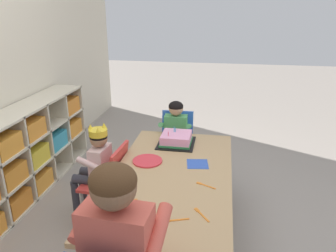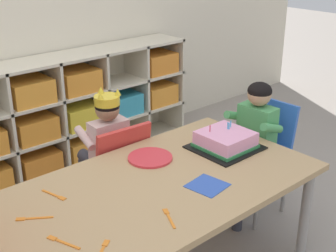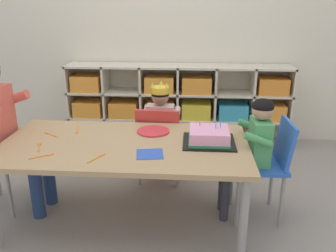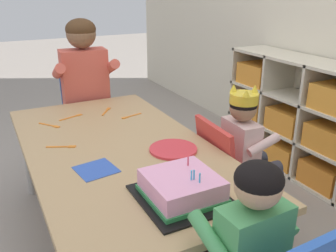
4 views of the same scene
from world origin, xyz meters
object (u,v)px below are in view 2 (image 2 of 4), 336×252
object	(u,v)px
fork_near_child_seat	(169,217)
child_with_crown	(105,140)
fork_at_table_front_edge	(32,218)
classroom_chair_blue	(117,167)
guest_at_table_side	(251,135)
paper_plate_stack	(150,158)
fork_by_napkin	(62,242)
fork_scattered_mid_table	(102,250)
birthday_cake_on_tray	(225,141)
classroom_chair_guest_side	(261,148)
activity_table	(152,195)
fork_beside_plate_stack	(55,195)

from	to	relation	value
fork_near_child_seat	child_with_crown	bearing A→B (deg)	-173.14
child_with_crown	fork_at_table_front_edge	distance (m)	0.87
classroom_chair_blue	guest_at_table_side	world-z (taller)	guest_at_table_side
fork_near_child_seat	paper_plate_stack	bearing A→B (deg)	173.95
classroom_chair_blue	paper_plate_stack	size ratio (longest dim) A/B	2.89
fork_by_napkin	fork_scattered_mid_table	xyz separation A→B (m)	(0.08, -0.14, 0.00)
birthday_cake_on_tray	paper_plate_stack	world-z (taller)	birthday_cake_on_tray
paper_plate_stack	classroom_chair_guest_side	bearing A→B (deg)	-8.11
classroom_chair_guest_side	fork_by_napkin	size ratio (longest dim) A/B	4.70
birthday_cake_on_tray	fork_by_napkin	bearing A→B (deg)	-172.12
fork_at_table_front_edge	child_with_crown	bearing A→B (deg)	71.43
fork_by_napkin	fork_scattered_mid_table	world-z (taller)	same
classroom_chair_guest_side	guest_at_table_side	size ratio (longest dim) A/B	0.82
fork_scattered_mid_table	guest_at_table_side	bearing A→B (deg)	158.38
guest_at_table_side	fork_at_table_front_edge	size ratio (longest dim) A/B	6.48
activity_table	fork_scattered_mid_table	size ratio (longest dim) A/B	12.76
child_with_crown	paper_plate_stack	size ratio (longest dim) A/B	3.67
fork_beside_plate_stack	fork_scattered_mid_table	world-z (taller)	same
paper_plate_stack	fork_by_napkin	distance (m)	0.73
classroom_chair_blue	classroom_chair_guest_side	world-z (taller)	classroom_chair_guest_side
child_with_crown	guest_at_table_side	world-z (taller)	guest_at_table_side
activity_table	child_with_crown	size ratio (longest dim) A/B	1.92
activity_table	guest_at_table_side	bearing A→B (deg)	6.98
birthday_cake_on_tray	fork_by_napkin	size ratio (longest dim) A/B	2.25
classroom_chair_blue	classroom_chair_guest_side	xyz separation A→B (m)	(0.74, -0.42, 0.03)
paper_plate_stack	fork_by_napkin	world-z (taller)	paper_plate_stack
fork_scattered_mid_table	fork_near_child_seat	bearing A→B (deg)	143.11
guest_at_table_side	fork_scattered_mid_table	bearing A→B (deg)	-76.91
fork_beside_plate_stack	classroom_chair_blue	bearing A→B (deg)	-74.34
activity_table	classroom_chair_blue	distance (m)	0.56
birthday_cake_on_tray	fork_beside_plate_stack	xyz separation A→B (m)	(-0.89, 0.16, -0.04)
classroom_chair_blue	fork_at_table_front_edge	distance (m)	0.82
classroom_chair_blue	fork_near_child_seat	bearing A→B (deg)	73.19
classroom_chair_blue	fork_beside_plate_stack	size ratio (longest dim) A/B	4.73
classroom_chair_guest_side	activity_table	bearing A→B (deg)	-85.61
birthday_cake_on_tray	fork_by_napkin	xyz separation A→B (m)	(-1.03, -0.14, -0.04)
activity_table	child_with_crown	bearing A→B (deg)	74.25
classroom_chair_blue	fork_scattered_mid_table	size ratio (longest dim) A/B	5.25
child_with_crown	fork_near_child_seat	bearing A→B (deg)	75.21
activity_table	fork_beside_plate_stack	size ratio (longest dim) A/B	11.49
paper_plate_stack	fork_scattered_mid_table	xyz separation A→B (m)	(-0.58, -0.44, -0.00)
guest_at_table_side	fork_by_napkin	bearing A→B (deg)	-83.59
paper_plate_stack	fork_scattered_mid_table	size ratio (longest dim) A/B	1.81
fork_by_napkin	fork_at_table_front_edge	distance (m)	0.21
paper_plate_stack	fork_by_napkin	xyz separation A→B (m)	(-0.66, -0.30, -0.00)
fork_at_table_front_edge	classroom_chair_blue	bearing A→B (deg)	65.45
birthday_cake_on_tray	fork_at_table_front_edge	xyz separation A→B (m)	(-1.04, 0.07, -0.04)
child_with_crown	fork_at_table_front_edge	xyz separation A→B (m)	(-0.69, -0.52, 0.05)
birthday_cake_on_tray	paper_plate_stack	size ratio (longest dim) A/B	1.47
fork_beside_plate_stack	fork_by_napkin	distance (m)	0.33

